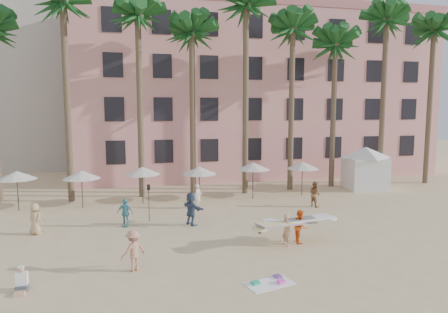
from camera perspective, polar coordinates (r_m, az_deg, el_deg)
name	(u,v)px	position (r m, az deg, el deg)	size (l,w,h in m)	color
ground	(271,266)	(17.70, 6.73, -15.22)	(120.00, 120.00, 0.00)	#D1B789
pink_hotel	(252,96)	(43.33, 4.00, 8.61)	(35.00, 14.00, 16.00)	#DF9487
palm_row	(212,24)	(31.68, -1.66, 18.36)	(44.40, 5.40, 16.30)	brown
umbrella_row	(171,170)	(28.38, -7.55, -1.96)	(22.50, 2.70, 2.73)	#332B23
cabana	(365,164)	(35.16, 19.51, -1.03)	(5.09, 5.09, 3.50)	silver
beach_towel	(270,282)	(16.09, 6.60, -17.44)	(2.00, 1.43, 0.14)	white
carrier_yellow	(287,227)	(19.93, 8.95, -9.90)	(3.41, 1.85, 1.58)	tan
carrier_white	(300,225)	(20.49, 10.84, -9.55)	(3.12, 0.93, 1.65)	#EF5A19
beachgoers	(182,213)	(22.53, -5.97, -7.99)	(18.09, 10.58, 1.91)	brown
paddle	(149,198)	(24.02, -10.70, -5.85)	(0.18, 0.04, 2.23)	black
seated_man	(22,283)	(16.95, -26.95, -15.80)	(0.41, 0.71, 0.92)	#3F3F4C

